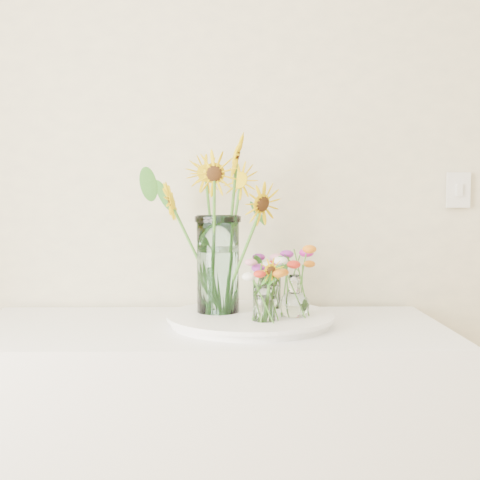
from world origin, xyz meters
The scene contains 10 objects.
counter centered at (-0.54, 1.93, 0.45)m, with size 1.40×0.60×0.90m, color white.
tray centered at (-0.41, 1.95, 0.91)m, with size 0.47×0.47×0.03m, color white.
mason_jar centered at (-0.51, 1.99, 1.07)m, with size 0.13×0.13×0.30m, color #A9D5D4.
sunflower_bouquet centered at (-0.51, 1.99, 1.19)m, with size 0.65×0.65×0.53m, color #E0B904, non-canonical shape.
small_vase_a centered at (-0.37, 1.85, 0.98)m, with size 0.06×0.06×0.11m, color white.
wildflower_posy_a centered at (-0.37, 1.85, 1.02)m, with size 0.20×0.20×0.20m, color orange, non-canonical shape.
small_vase_b centered at (-0.28, 1.92, 0.99)m, with size 0.09×0.09×0.13m, color white, non-canonical shape.
wildflower_posy_b centered at (-0.28, 1.92, 1.03)m, with size 0.19×0.19×0.22m, color orange, non-canonical shape.
small_vase_c centered at (-0.34, 2.05, 0.98)m, with size 0.07×0.07×0.11m, color white.
wildflower_posy_c centered at (-0.34, 2.05, 1.03)m, with size 0.18×0.18×0.20m, color orange, non-canonical shape.
Camera 1 is at (-0.46, 0.19, 1.27)m, focal length 45.00 mm.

